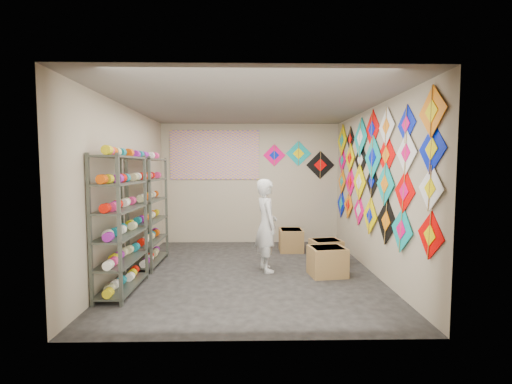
{
  "coord_description": "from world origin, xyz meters",
  "views": [
    {
      "loc": [
        -0.01,
        -5.53,
        1.73
      ],
      "look_at": [
        0.1,
        0.3,
        1.3
      ],
      "focal_mm": 24.0,
      "sensor_mm": 36.0,
      "label": 1
    }
  ],
  "objects_px": {
    "carton_a": "(327,261)",
    "carton_b": "(326,252)",
    "shelf_rack_back": "(149,211)",
    "shopkeeper": "(266,225)",
    "shelf_rack_front": "(121,224)",
    "carton_c": "(291,240)"
  },
  "relations": [
    {
      "from": "carton_a",
      "to": "carton_b",
      "type": "bearing_deg",
      "value": 71.39
    },
    {
      "from": "shelf_rack_back",
      "to": "shopkeeper",
      "type": "bearing_deg",
      "value": -10.36
    },
    {
      "from": "shelf_rack_back",
      "to": "carton_a",
      "type": "bearing_deg",
      "value": -12.45
    },
    {
      "from": "shelf_rack_back",
      "to": "carton_b",
      "type": "relative_size",
      "value": 3.67
    },
    {
      "from": "shelf_rack_front",
      "to": "carton_c",
      "type": "xyz_separation_m",
      "value": [
        2.62,
        2.25,
        -0.72
      ]
    },
    {
      "from": "carton_a",
      "to": "carton_b",
      "type": "distance_m",
      "value": 0.71
    },
    {
      "from": "shelf_rack_front",
      "to": "carton_c",
      "type": "distance_m",
      "value": 3.53
    },
    {
      "from": "shelf_rack_front",
      "to": "shopkeeper",
      "type": "distance_m",
      "value": 2.25
    },
    {
      "from": "shelf_rack_front",
      "to": "carton_a",
      "type": "distance_m",
      "value": 3.16
    },
    {
      "from": "shelf_rack_front",
      "to": "shelf_rack_back",
      "type": "distance_m",
      "value": 1.3
    },
    {
      "from": "shelf_rack_front",
      "to": "shopkeeper",
      "type": "height_order",
      "value": "shelf_rack_front"
    },
    {
      "from": "shelf_rack_front",
      "to": "carton_c",
      "type": "height_order",
      "value": "shelf_rack_front"
    },
    {
      "from": "shelf_rack_back",
      "to": "shopkeeper",
      "type": "distance_m",
      "value": 2.09
    },
    {
      "from": "shopkeeper",
      "to": "carton_c",
      "type": "distance_m",
      "value": 1.54
    },
    {
      "from": "carton_b",
      "to": "carton_a",
      "type": "bearing_deg",
      "value": -111.46
    },
    {
      "from": "carton_b",
      "to": "shelf_rack_back",
      "type": "bearing_deg",
      "value": 170.02
    },
    {
      "from": "shopkeeper",
      "to": "carton_c",
      "type": "bearing_deg",
      "value": -38.44
    },
    {
      "from": "carton_a",
      "to": "carton_c",
      "type": "bearing_deg",
      "value": 95.75
    },
    {
      "from": "shelf_rack_front",
      "to": "carton_b",
      "type": "relative_size",
      "value": 3.67
    },
    {
      "from": "shopkeeper",
      "to": "carton_a",
      "type": "distance_m",
      "value": 1.14
    },
    {
      "from": "carton_c",
      "to": "carton_a",
      "type": "bearing_deg",
      "value": -75.99
    },
    {
      "from": "shelf_rack_front",
      "to": "carton_c",
      "type": "bearing_deg",
      "value": 40.59
    }
  ]
}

